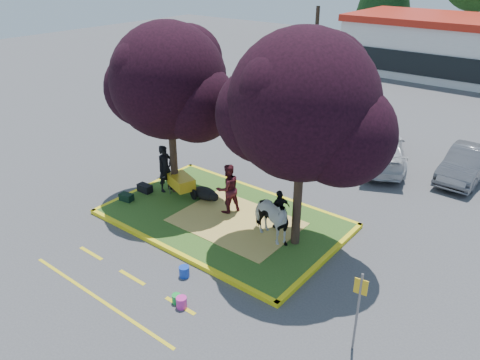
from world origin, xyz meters
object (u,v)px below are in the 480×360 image
Objects in this scene: cow at (270,218)px; wheelbarrow at (182,182)px; sign_post at (358,305)px; bucket_pink at (182,302)px; handler at (165,168)px; car_black at (244,109)px; bucket_blue at (184,272)px; car_silver at (275,118)px; calf at (205,193)px; bucket_green at (176,299)px.

cow is 4.53m from wheelbarrow.
sign_post is 7.03× the size of bucket_pink.
sign_post is (9.50, -2.92, 0.27)m from handler.
bucket_blue is at bearing -83.79° from car_black.
cow is 0.50× the size of car_black.
handler reaches higher than bucket_pink.
handler reaches higher than car_silver.
cow is 5.73× the size of bucket_blue.
calf is 9.94m from car_black.
bucket_blue is at bearing 123.73° from bucket_green.
cow is at bearing 85.58° from bucket_green.
sign_post reaches higher than car_black.
calf is at bearing 125.88° from bucket_pink.
bucket_pink is 0.08× the size of car_silver.
bucket_pink is at bearing -9.88° from bucket_green.
handler reaches higher than calf.
cow is 6.01× the size of bucket_pink.
calf is 5.96m from bucket_pink.
sign_post is 0.59× the size of car_black.
bucket_pink is (-0.07, -4.01, -0.80)m from cow.
handler is (-1.70, -0.40, 0.71)m from calf.
bucket_pink is at bearing -26.29° from wheelbarrow.
bucket_pink is (3.49, -4.82, -0.22)m from calf.
calf is at bearing -85.46° from car_black.
sign_post is 4.93m from bucket_green.
calf is 0.57× the size of handler.
bucket_green is 1.17m from bucket_blue.
cow is at bearing 140.76° from sign_post.
car_black is (-8.38, 9.50, -0.31)m from cow.
car_black reaches higher than bucket_blue.
calf is 1.03m from wheelbarrow.
wheelbarrow is 8.91m from car_silver.
sign_post is at bearing -106.13° from handler.
handler reaches higher than car_black.
car_silver is at bearing 129.06° from calf.
car_silver is (-10.35, 11.78, -0.71)m from sign_post.
car_silver reaches higher than bucket_pink.
car_silver is (-6.11, 9.27, -0.31)m from cow.
car_black is (-12.62, 12.01, -0.71)m from sign_post.
bucket_pink is 0.08× the size of car_black.
bucket_green is (4.95, -4.38, -0.96)m from handler.
bucket_blue is at bearing 177.72° from cow.
wheelbarrow is 9.27m from sign_post.
car_black reaches higher than bucket_green.
wheelbarrow is 9.79m from car_black.
handler is at bearing 111.47° from car_silver.
cow is 12.67m from car_black.
bucket_green is at bearing -169.01° from cow.
cow is at bearing 9.43° from calf.
car_black is at bearing 120.70° from bucket_blue.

